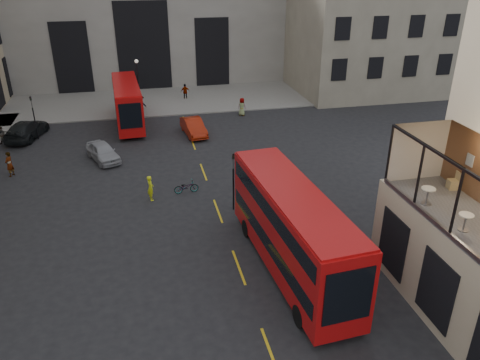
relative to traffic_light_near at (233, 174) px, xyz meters
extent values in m
plane|color=black|center=(1.00, -12.00, -2.42)|extent=(140.00, 140.00, 0.00)
cube|color=black|center=(5.98, -12.00, -0.42)|extent=(0.08, 9.20, 3.00)
cube|color=beige|center=(7.50, -7.00, 3.62)|extent=(3.00, 0.04, 2.90)
cube|color=slate|center=(6.00, -12.00, 2.28)|extent=(0.12, 10.00, 0.18)
cube|color=black|center=(6.00, -12.00, 5.03)|extent=(0.12, 10.00, 0.10)
cube|color=beige|center=(8.92, -8.80, 3.78)|extent=(0.04, 0.45, 0.55)
cube|color=tan|center=(7.50, -12.00, -0.17)|extent=(3.00, 11.00, 4.50)
cube|color=#9D9992|center=(-4.00, 36.00, 6.58)|extent=(34.00, 10.00, 18.00)
cube|color=black|center=(-4.00, 30.96, 2.58)|extent=(6.00, 0.12, 10.00)
cube|color=black|center=(-12.00, 30.96, 1.58)|extent=(4.00, 0.12, 8.00)
cube|color=black|center=(4.00, 30.96, 1.58)|extent=(4.00, 0.12, 8.00)
cube|color=slate|center=(-5.00, 26.00, -2.36)|extent=(40.00, 12.00, 0.12)
cylinder|color=black|center=(0.00, 0.00, -1.02)|extent=(0.10, 0.10, 2.80)
imported|color=black|center=(0.00, 0.00, 0.88)|extent=(0.16, 0.20, 1.00)
cylinder|color=black|center=(-14.00, 16.00, -1.02)|extent=(0.10, 0.10, 2.80)
imported|color=black|center=(-14.00, 16.00, 0.88)|extent=(0.16, 0.20, 1.00)
cylinder|color=black|center=(-5.00, 22.00, 0.08)|extent=(0.14, 0.14, 5.00)
cylinder|color=black|center=(-5.00, 22.00, -2.17)|extent=(0.36, 0.36, 0.50)
sphere|color=silver|center=(-5.00, 22.00, 2.73)|extent=(0.36, 0.36, 0.36)
cube|color=#AD0C0D|center=(1.50, -6.68, -0.04)|extent=(3.35, 11.30, 3.95)
cube|color=black|center=(1.50, -6.68, -0.60)|extent=(3.34, 10.69, 0.81)
cube|color=black|center=(1.50, -6.68, 1.17)|extent=(3.34, 10.69, 0.81)
cube|color=#AD0C0D|center=(1.50, -6.68, 1.96)|extent=(3.23, 11.07, 0.12)
cylinder|color=black|center=(0.09, -3.21, -1.92)|extent=(0.36, 1.03, 1.01)
cylinder|color=black|center=(2.38, -3.04, -1.92)|extent=(0.36, 1.03, 1.01)
cylinder|color=black|center=(0.64, -10.66, -1.92)|extent=(0.36, 1.03, 1.01)
cylinder|color=black|center=(2.93, -10.49, -1.92)|extent=(0.36, 1.03, 1.01)
cube|color=#BC0D0D|center=(-6.19, 18.37, -0.31)|extent=(2.73, 9.98, 3.50)
cube|color=black|center=(-6.19, 18.37, -0.81)|extent=(2.75, 9.45, 0.72)
cube|color=black|center=(-6.19, 18.37, 0.77)|extent=(2.75, 9.45, 0.72)
cube|color=#BC0D0D|center=(-6.19, 18.37, 1.47)|extent=(2.63, 9.78, 0.11)
cylinder|color=black|center=(-7.35, 21.48, -1.98)|extent=(0.30, 0.91, 0.90)
cylinder|color=black|center=(-5.35, 21.58, -1.98)|extent=(0.30, 0.91, 0.90)
cylinder|color=black|center=(-7.02, 14.87, -1.98)|extent=(0.30, 0.91, 0.90)
cylinder|color=black|center=(-5.02, 14.97, -1.98)|extent=(0.30, 0.91, 0.90)
imported|color=#999BA1|center=(-8.26, 9.92, -1.72)|extent=(3.11, 4.45, 1.41)
imported|color=#9E1E09|center=(-0.63, 14.15, -1.71)|extent=(2.07, 4.53, 1.44)
imported|color=black|center=(-14.93, 16.49, -1.65)|extent=(3.49, 5.70, 1.54)
imported|color=gray|center=(-2.61, 2.95, -2.00)|extent=(1.66, 0.69, 0.85)
imported|color=yellow|center=(-4.97, 2.45, -1.57)|extent=(0.51, 0.68, 1.71)
imported|color=gray|center=(-16.64, 15.27, -1.64)|extent=(0.89, 0.77, 1.57)
imported|color=gray|center=(-4.98, 21.10, -1.43)|extent=(1.47, 1.36, 1.98)
imported|color=gray|center=(-0.01, 25.67, -1.56)|extent=(1.03, 0.46, 1.73)
imported|color=gray|center=(4.81, 18.67, -1.54)|extent=(1.03, 0.98, 1.77)
imported|color=gray|center=(-14.67, 8.40, -1.50)|extent=(0.68, 0.80, 1.85)
cylinder|color=white|center=(6.83, -11.70, 2.87)|extent=(0.57, 0.57, 0.04)
cylinder|color=slate|center=(6.83, -11.70, 2.53)|extent=(0.08, 0.08, 0.67)
cylinder|color=slate|center=(6.83, -11.70, 2.19)|extent=(0.42, 0.42, 0.03)
cylinder|color=white|center=(6.64, -9.43, 2.92)|extent=(0.61, 0.61, 0.04)
cylinder|color=slate|center=(6.64, -9.43, 2.55)|extent=(0.08, 0.08, 0.71)
cylinder|color=slate|center=(6.64, -9.43, 2.19)|extent=(0.45, 0.45, 0.03)
cube|color=tan|center=(8.65, -8.37, 2.40)|extent=(0.47, 0.47, 0.45)
cube|color=tan|center=(8.84, -8.40, 2.83)|extent=(0.10, 0.42, 0.40)
camera|label=1|loc=(-5.25, -25.19, 11.95)|focal=35.00mm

